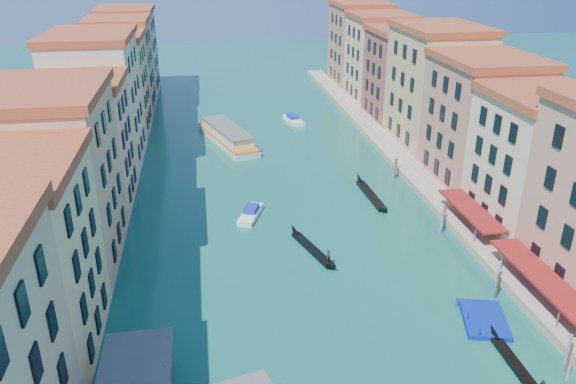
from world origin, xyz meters
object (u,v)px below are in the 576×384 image
(gondola_fore, at_px, (313,248))
(blue_dock, at_px, (484,319))
(vaporetto_far, at_px, (228,136))
(gondola_right, at_px, (520,368))

(gondola_fore, xyz_separation_m, blue_dock, (13.51, -15.75, -0.14))
(vaporetto_far, bearing_deg, gondola_right, -89.37)
(gondola_right, height_order, blue_dock, gondola_right)
(blue_dock, bearing_deg, gondola_fore, 146.12)
(gondola_fore, distance_m, blue_dock, 20.75)
(vaporetto_far, height_order, gondola_fore, vaporetto_far)
(gondola_fore, relative_size, blue_dock, 1.66)
(gondola_right, bearing_deg, gondola_fore, 121.07)
(gondola_fore, bearing_deg, vaporetto_far, 82.89)
(vaporetto_far, xyz_separation_m, gondola_right, (20.67, -64.01, -0.92))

